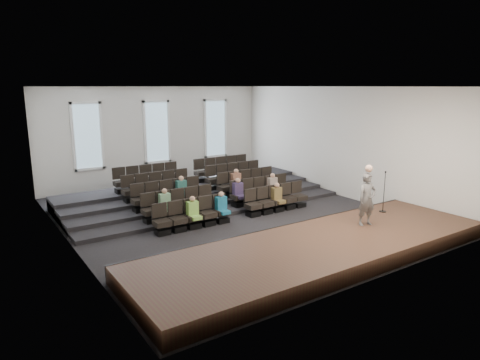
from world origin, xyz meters
The scene contains 14 objects.
ground centered at (0.00, 0.00, 0.00)m, with size 14.00×14.00×0.00m, color black.
ceiling centered at (0.00, 0.00, 5.01)m, with size 12.00×14.00×0.02m, color white.
wall_back centered at (0.00, 7.02, 2.50)m, with size 12.00×0.04×5.00m, color silver.
wall_front centered at (0.00, -7.02, 2.50)m, with size 12.00×0.04×5.00m, color silver.
wall_left centered at (-6.02, 0.00, 2.50)m, with size 0.04×14.00×5.00m, color silver.
wall_right centered at (6.02, 0.00, 2.50)m, with size 0.04×14.00×5.00m, color silver.
stage centered at (0.00, -5.10, 0.25)m, with size 11.80×3.60×0.50m, color #3D2B1A.
stage_lip centered at (0.00, -3.33, 0.25)m, with size 11.80×0.06×0.52m, color black.
risers centered at (0.00, 3.17, 0.20)m, with size 11.80×4.80×0.60m.
seating_rows centered at (0.00, 1.54, 0.68)m, with size 6.80×4.70×1.67m.
windows centered at (0.00, 6.95, 2.70)m, with size 8.44×0.10×3.24m.
audience centered at (0.00, 0.32, 0.81)m, with size 5.45×2.64×1.10m.
speaker centered at (2.32, -4.79, 1.38)m, with size 0.64×0.42×1.76m, color #585654.
mic_stand centered at (4.06, -4.13, 0.95)m, with size 0.25×0.25×1.52m.
Camera 1 is at (-8.71, -13.75, 5.02)m, focal length 32.00 mm.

